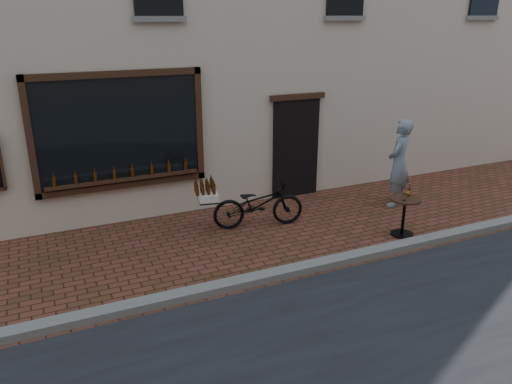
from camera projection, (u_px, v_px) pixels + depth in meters
name	position (u px, v px, depth m)	size (l,w,h in m)	color
ground	(293.00, 281.00, 7.79)	(90.00, 90.00, 0.00)	#4C2B18
kerb	(287.00, 272.00, 7.94)	(90.00, 0.25, 0.12)	slate
cargo_bicycle	(256.00, 203.00, 9.64)	(2.16, 0.95, 1.00)	black
bistro_table	(404.00, 209.00, 9.25)	(0.57, 0.57, 0.98)	black
pedestrian	(399.00, 163.00, 10.61)	(0.69, 0.45, 1.89)	gray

